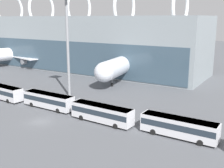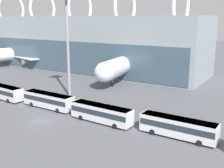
# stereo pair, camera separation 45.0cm
# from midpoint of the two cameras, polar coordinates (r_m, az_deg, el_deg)

# --- Properties ---
(ground_plane) EXTENTS (440.00, 440.00, 0.00)m
(ground_plane) POSITION_cam_midpoint_polar(r_m,az_deg,el_deg) (55.80, -14.09, -7.38)
(ground_plane) COLOR #515459
(terminal_building) EXTENTS (135.29, 24.48, 30.27)m
(terminal_building) POSITION_cam_midpoint_polar(r_m,az_deg,el_deg) (123.98, -13.48, 8.74)
(terminal_building) COLOR gray
(terminal_building) RESTS_ON ground_plane
(airliner_at_gate_near) EXTENTS (32.26, 34.02, 15.69)m
(airliner_at_gate_near) POSITION_cam_midpoint_polar(r_m,az_deg,el_deg) (122.56, -19.29, 5.86)
(airliner_at_gate_near) COLOR white
(airliner_at_gate_near) RESTS_ON ground_plane
(airliner_at_gate_far) EXTENTS (38.64, 39.75, 15.74)m
(airliner_at_gate_far) POSITION_cam_midpoint_polar(r_m,az_deg,el_deg) (91.38, 3.30, 4.30)
(airliner_at_gate_far) COLOR silver
(airliner_at_gate_far) RESTS_ON ground_plane
(shuttle_bus_0) EXTENTS (12.93, 3.75, 3.33)m
(shuttle_bus_0) POSITION_cam_midpoint_polar(r_m,az_deg,el_deg) (73.21, -21.14, -1.35)
(shuttle_bus_0) COLOR silver
(shuttle_bus_0) RESTS_ON ground_plane
(shuttle_bus_1) EXTENTS (12.81, 3.06, 3.33)m
(shuttle_bus_1) POSITION_cam_midpoint_polar(r_m,az_deg,el_deg) (62.79, -12.62, -3.10)
(shuttle_bus_1) COLOR silver
(shuttle_bus_1) RESTS_ON ground_plane
(shuttle_bus_2) EXTENTS (12.86, 3.28, 3.33)m
(shuttle_bus_2) POSITION_cam_midpoint_polar(r_m,az_deg,el_deg) (53.15, -1.96, -5.79)
(shuttle_bus_2) COLOR silver
(shuttle_bus_2) RESTS_ON ground_plane
(shuttle_bus_3) EXTENTS (12.81, 3.05, 3.33)m
(shuttle_bus_3) POSITION_cam_midpoint_polar(r_m,az_deg,el_deg) (47.86, 13.51, -8.37)
(shuttle_bus_3) COLOR silver
(shuttle_bus_3) RESTS_ON ground_plane
(floodlight_mast) EXTENTS (3.05, 3.05, 24.55)m
(floodlight_mast) POSITION_cam_midpoint_polar(r_m,az_deg,el_deg) (69.45, -8.89, 11.05)
(floodlight_mast) COLOR gray
(floodlight_mast) RESTS_ON ground_plane
(lane_stripe_0) EXTENTS (10.53, 0.25, 0.01)m
(lane_stripe_0) POSITION_cam_midpoint_polar(r_m,az_deg,el_deg) (60.84, -7.80, -5.35)
(lane_stripe_0) COLOR yellow
(lane_stripe_0) RESTS_ON ground_plane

